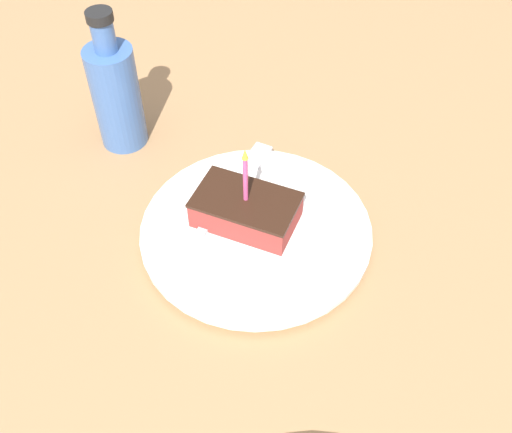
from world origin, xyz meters
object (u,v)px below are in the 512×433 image
Objects in this scene: plate at (256,231)px; fork at (236,184)px; cake_slice at (246,209)px; bottle at (116,93)px.

plate is 1.44× the size of fork.
cake_slice is 0.63× the size of fork.
cake_slice reaches higher than fork.
bottle reaches higher than plate.
cake_slice is at bearing -144.65° from fork.
fork is 0.98× the size of bottle.
fork is (0.05, 0.03, -0.02)m from cake_slice.
cake_slice reaches higher than plate.
fork is at bearing 42.50° from plate.
plate is 0.03m from cake_slice.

